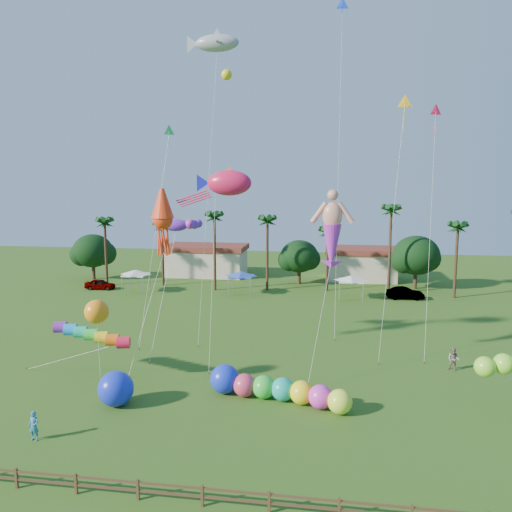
# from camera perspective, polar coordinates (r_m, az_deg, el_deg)

# --- Properties ---
(ground) EXTENTS (160.00, 160.00, 0.00)m
(ground) POSITION_cam_1_polar(r_m,az_deg,el_deg) (29.94, -3.05, -20.14)
(ground) COLOR #285116
(ground) RESTS_ON ground
(tree_line) EXTENTS (69.46, 8.91, 11.00)m
(tree_line) POSITION_cam_1_polar(r_m,az_deg,el_deg) (70.52, 7.01, 0.01)
(tree_line) COLOR #3A2819
(tree_line) RESTS_ON ground
(buildings_row) EXTENTS (35.00, 7.00, 4.00)m
(buildings_row) POSITION_cam_1_polar(r_m,az_deg,el_deg) (77.25, 2.16, -0.93)
(buildings_row) COLOR beige
(buildings_row) RESTS_ON ground
(tent_row) EXTENTS (31.00, 4.00, 0.60)m
(tent_row) POSITION_cam_1_polar(r_m,az_deg,el_deg) (64.20, -1.79, -2.11)
(tent_row) COLOR white
(tent_row) RESTS_ON ground
(fence) EXTENTS (36.12, 0.12, 1.00)m
(fence) POSITION_cam_1_polar(r_m,az_deg,el_deg) (24.61, -6.17, -25.37)
(fence) COLOR brown
(fence) RESTS_ON ground
(car_a) EXTENTS (4.17, 1.92, 1.39)m
(car_a) POSITION_cam_1_polar(r_m,az_deg,el_deg) (71.49, -17.39, -3.11)
(car_a) COLOR #4C4C54
(car_a) RESTS_ON ground
(car_b) EXTENTS (4.61, 1.78, 1.50)m
(car_b) POSITION_cam_1_polar(r_m,az_deg,el_deg) (65.13, 16.68, -4.10)
(car_b) COLOR #4C4C54
(car_b) RESTS_ON ground
(spectator_a) EXTENTS (0.64, 0.44, 1.69)m
(spectator_a) POSITION_cam_1_polar(r_m,az_deg,el_deg) (31.89, -24.04, -17.32)
(spectator_a) COLOR teal
(spectator_a) RESTS_ON ground
(spectator_b) EXTENTS (1.10, 1.03, 1.80)m
(spectator_b) POSITION_cam_1_polar(r_m,az_deg,el_deg) (41.95, 21.64, -10.91)
(spectator_b) COLOR gray
(spectator_b) RESTS_ON ground
(caterpillar_inflatable) EXTENTS (9.75, 3.98, 2.00)m
(caterpillar_inflatable) POSITION_cam_1_polar(r_m,az_deg,el_deg) (34.10, 2.01, -14.89)
(caterpillar_inflatable) COLOR #D83861
(caterpillar_inflatable) RESTS_ON ground
(blue_ball) EXTENTS (2.29, 2.29, 2.29)m
(blue_ball) POSITION_cam_1_polar(r_m,az_deg,el_deg) (34.48, -15.72, -14.39)
(blue_ball) COLOR #1A2EEA
(blue_ball) RESTS_ON ground
(rainbow_tube) EXTENTS (10.13, 1.70, 3.35)m
(rainbow_tube) POSITION_cam_1_polar(r_m,az_deg,el_deg) (38.35, -17.13, -9.33)
(rainbow_tube) COLOR #EC1A42
(rainbow_tube) RESTS_ON ground
(green_worm) EXTENTS (9.95, 2.29, 3.83)m
(green_worm) POSITION_cam_1_polar(r_m,az_deg,el_deg) (34.50, 24.69, -11.43)
(green_worm) COLOR #8DEC34
(green_worm) RESTS_ON ground
(orange_ball_kite) EXTENTS (2.09, 2.09, 6.59)m
(orange_ball_kite) POSITION_cam_1_polar(r_m,az_deg,el_deg) (35.18, -17.76, -6.08)
(orange_ball_kite) COLOR orange
(orange_ball_kite) RESTS_ON ground
(merman_kite) EXTENTS (2.84, 5.85, 13.31)m
(merman_kite) POSITION_cam_1_polar(r_m,az_deg,el_deg) (38.27, 8.67, 2.45)
(merman_kite) COLOR tan
(merman_kite) RESTS_ON ground
(fish_kite) EXTENTS (5.40, 5.25, 15.46)m
(fish_kite) POSITION_cam_1_polar(r_m,az_deg,el_deg) (40.23, -3.08, 8.34)
(fish_kite) COLOR #E5194F
(fish_kite) RESTS_ON ground
(shark_kite) EXTENTS (5.62, 6.86, 27.94)m
(shark_kite) POSITION_cam_1_polar(r_m,az_deg,el_deg) (49.48, -4.48, 23.09)
(shark_kite) COLOR #969BA4
(shark_kite) RESTS_ON ground
(squid_kite) EXTENTS (2.40, 5.75, 14.02)m
(squid_kite) POSITION_cam_1_polar(r_m,az_deg,el_deg) (40.56, -10.61, 4.13)
(squid_kite) COLOR #FF3C14
(squid_kite) RESTS_ON ground
(lobster_kite) EXTENTS (4.16, 5.64, 11.55)m
(lobster_kite) POSITION_cam_1_polar(r_m,az_deg,el_deg) (42.77, -9.17, 3.51)
(lobster_kite) COLOR #6C2AD5
(lobster_kite) RESTS_ON ground
(delta_kite_red) EXTENTS (1.26, 3.96, 20.73)m
(delta_kite_red) POSITION_cam_1_polar(r_m,az_deg,el_deg) (44.53, 19.85, 14.85)
(delta_kite_red) COLOR #FF1C58
(delta_kite_red) RESTS_ON ground
(delta_kite_yellow) EXTENTS (2.37, 3.41, 21.32)m
(delta_kite_yellow) POSITION_cam_1_polar(r_m,az_deg,el_deg) (43.08, 16.61, 16.06)
(delta_kite_yellow) COLOR yellow
(delta_kite_yellow) RESTS_ON ground
(delta_kite_green) EXTENTS (2.22, 5.26, 19.58)m
(delta_kite_green) POSITION_cam_1_polar(r_m,az_deg,el_deg) (46.95, -9.94, 13.47)
(delta_kite_green) COLOR #34E06B
(delta_kite_green) RESTS_ON ground
(delta_kite_blue) EXTENTS (1.36, 4.14, 31.05)m
(delta_kite_blue) POSITION_cam_1_polar(r_m,az_deg,el_deg) (51.04, 9.83, 25.86)
(delta_kite_blue) COLOR #1C4FFD
(delta_kite_blue) RESTS_ON ground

